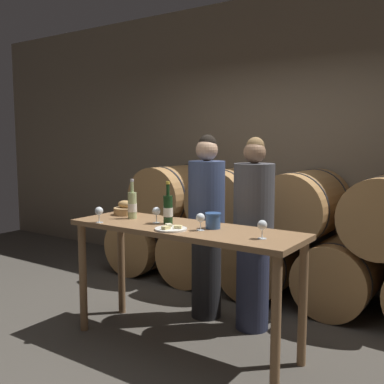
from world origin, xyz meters
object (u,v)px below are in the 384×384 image
Objects in this scene: bread_basket at (125,209)px; wine_glass_right at (262,226)px; tasting_table at (183,245)px; wine_bottle_white at (132,205)px; person_right at (253,233)px; wine_bottle_red at (168,209)px; person_left at (206,225)px; wine_glass_far_left at (99,212)px; wine_glass_center at (200,218)px; wine_glass_left at (156,212)px; cheese_plate at (171,229)px; blue_crock at (213,220)px.

bread_basket is 1.42m from wine_glass_right.
tasting_table is at bearing 175.25° from wine_glass_right.
wine_bottle_white reaches higher than tasting_table.
person_right is 0.77m from wine_bottle_red.
wine_bottle_red is at bearing -88.44° from person_left.
bread_basket is (-0.56, 0.13, -0.07)m from wine_bottle_red.
wine_bottle_red is 2.62× the size of wine_glass_far_left.
wine_bottle_white reaches higher than wine_glass_center.
tasting_table is 0.72m from wine_glass_right.
wine_glass_right is at bearing -2.82° from wine_glass_left.
person_right reaches higher than wine_bottle_red.
person_left is 6.99× the size of cheese_plate.
bread_basket is at bearing 167.68° from wine_glass_center.
wine_bottle_white is 2.77× the size of blue_crock.
blue_crock is at bearing 8.00° from wine_glass_left.
person_right is at bearing 69.62° from cheese_plate.
bread_basket is at bearing 148.86° from wine_bottle_white.
wine_bottle_white is (-0.83, -0.57, 0.24)m from person_right.
bread_basket is 1.60× the size of wine_glass_far_left.
bread_basket is at bearing 174.77° from blue_crock.
wine_glass_right is at bearing -37.63° from person_left.
wine_bottle_white reaches higher than bread_basket.
wine_bottle_red is at bearing 29.71° from wine_glass_far_left.
wine_glass_far_left and wine_glass_center have the same top height.
wine_bottle_red reaches higher than tasting_table.
wine_glass_center reaches higher than bread_basket.
wine_glass_left is at bearing -162.76° from wine_bottle_red.
tasting_table is at bearing -11.26° from bread_basket.
tasting_table is 0.60m from wine_bottle_white.
cheese_plate is 1.86× the size of wine_glass_right.
wine_glass_left reaches higher than blue_crock.
person_right is at bearing 120.67° from wine_glass_right.
wine_glass_far_left is 1.33m from wine_glass_right.
person_right is at bearing 83.62° from blue_crock.
wine_glass_center is (0.91, -0.20, 0.04)m from bread_basket.
wine_glass_right is at bearing -59.33° from person_right.
tasting_table is 0.72m from wine_glass_far_left.
cheese_plate is 1.86× the size of wine_glass_left.
wine_glass_right is at bearing -14.09° from blue_crock.
wine_bottle_white is at bearing 72.57° from wine_glass_far_left.
wine_bottle_white reaches higher than wine_glass_left.
wine_glass_far_left is at bearing -118.30° from person_left.
wine_glass_right is (0.49, -0.00, 0.00)m from wine_glass_center.
wine_glass_right is at bearing 8.98° from cheese_plate.
wine_bottle_red reaches higher than wine_glass_left.
tasting_table is 0.31m from blue_crock.
cheese_plate is at bearing -171.02° from wine_glass_right.
wine_glass_far_left is at bearing -171.47° from wine_glass_right.
wine_glass_far_left is at bearing -158.24° from tasting_table.
blue_crock is 0.12m from wine_glass_center.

